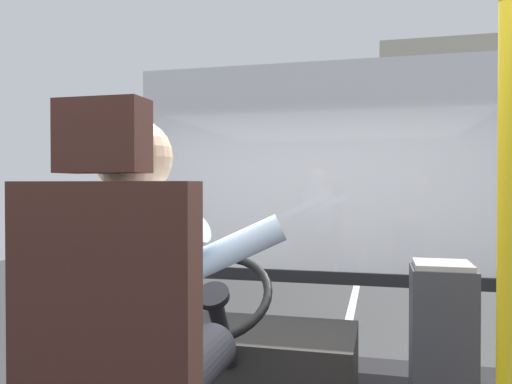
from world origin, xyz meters
The scene contains 9 objects.
ground centered at (0.00, 8.80, -0.02)m, with size 18.00×44.00×0.06m.
bus_driver centered at (-0.24, -0.43, 1.61)m, with size 0.76×0.58×0.83m.
steering_console centered at (-0.24, 0.69, 1.05)m, with size 1.10×1.01×0.83m.
handrail_pole centered at (0.78, -0.10, 1.90)m, with size 0.04×0.04×2.15m.
fare_box centered at (0.66, 0.33, 1.24)m, with size 0.24×0.25×0.83m.
windshield_panel centered at (0.00, 1.62, 1.87)m, with size 2.50×0.08×1.48m.
street_tree centered at (-3.46, 11.92, 3.58)m, with size 2.68×2.68×4.94m.
shop_building centered at (5.40, 19.66, 3.59)m, with size 10.00×5.24×7.17m.
parked_car_blue centered at (4.24, 16.91, 0.71)m, with size 1.97×4.09×1.37m.
Camera 1 is at (0.42, -1.74, 1.96)m, focal length 35.30 mm.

